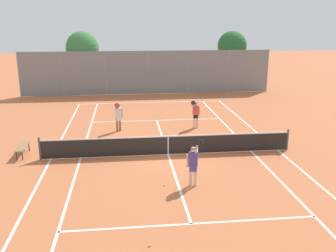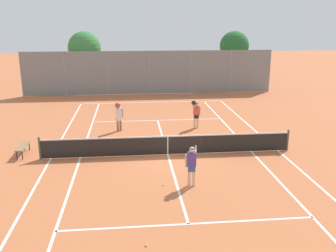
% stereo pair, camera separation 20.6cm
% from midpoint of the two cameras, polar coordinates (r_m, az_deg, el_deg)
% --- Properties ---
extents(ground_plane, '(120.00, 120.00, 0.00)m').
position_cam_midpoint_polar(ground_plane, '(18.04, -0.31, -4.37)').
color(ground_plane, '#BC663D').
extents(court_line_markings, '(11.10, 23.90, 0.01)m').
position_cam_midpoint_polar(court_line_markings, '(18.04, -0.31, -4.36)').
color(court_line_markings, silver).
rests_on(court_line_markings, ground).
extents(tennis_net, '(12.00, 0.10, 1.07)m').
position_cam_midpoint_polar(tennis_net, '(17.87, -0.31, -2.84)').
color(tennis_net, '#474C47').
rests_on(tennis_net, ground).
extents(player_near_side, '(0.77, 0.71, 1.77)m').
position_cam_midpoint_polar(player_near_side, '(14.47, 3.47, -5.70)').
color(player_near_side, beige).
rests_on(player_near_side, ground).
extents(player_far_left, '(0.45, 0.88, 1.77)m').
position_cam_midpoint_polar(player_far_left, '(21.76, -7.84, 1.58)').
color(player_far_left, '#936B4C').
rests_on(player_far_left, ground).
extents(player_far_right, '(0.65, 0.74, 1.77)m').
position_cam_midpoint_polar(player_far_right, '(22.21, 3.97, 1.99)').
color(player_far_right, beige).
rests_on(player_far_right, ground).
extents(loose_tennis_ball_0, '(0.07, 0.07, 0.07)m').
position_cam_midpoint_polar(loose_tennis_ball_0, '(14.79, -0.97, -8.95)').
color(loose_tennis_ball_0, '#D1DB33').
rests_on(loose_tennis_ball_0, ground).
extents(loose_tennis_ball_3, '(0.07, 0.07, 0.07)m').
position_cam_midpoint_polar(loose_tennis_ball_3, '(11.23, -3.34, -17.71)').
color(loose_tennis_ball_3, '#D1DB33').
rests_on(loose_tennis_ball_3, ground).
extents(loose_tennis_ball_4, '(0.07, 0.07, 0.07)m').
position_cam_midpoint_polar(loose_tennis_ball_4, '(26.26, -1.34, 2.19)').
color(loose_tennis_ball_4, '#D1DB33').
rests_on(loose_tennis_ball_4, ground).
extents(courtside_bench, '(0.36, 1.50, 0.47)m').
position_cam_midpoint_polar(courtside_bench, '(19.13, -21.58, -3.03)').
color(courtside_bench, olive).
rests_on(courtside_bench, ground).
extents(back_fence, '(21.52, 0.08, 3.74)m').
position_cam_midpoint_polar(back_fence, '(32.59, -3.30, 8.13)').
color(back_fence, gray).
rests_on(back_fence, ground).
extents(tree_behind_left, '(2.92, 2.92, 5.30)m').
position_cam_midpoint_polar(tree_behind_left, '(34.75, -12.94, 11.41)').
color(tree_behind_left, brown).
rests_on(tree_behind_left, ground).
extents(tree_behind_right, '(2.77, 2.77, 5.25)m').
position_cam_midpoint_polar(tree_behind_right, '(37.04, 9.68, 11.85)').
color(tree_behind_right, brown).
rests_on(tree_behind_right, ground).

